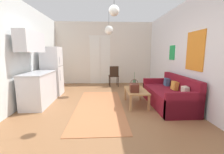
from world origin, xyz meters
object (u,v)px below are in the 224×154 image
object	(u,v)px
accent_chair	(114,75)
pendant_lamp_near	(114,11)
handbag	(134,88)
pendant_lamp_far	(109,30)
couch	(170,96)
refrigerator	(52,71)
bamboo_vase	(134,84)
coffee_table	(136,92)

from	to	relation	value
accent_chair	pendant_lamp_near	distance (m)	3.84
handbag	pendant_lamp_far	bearing A→B (deg)	112.20
couch	refrigerator	bearing A→B (deg)	159.71
pendant_lamp_near	pendant_lamp_far	bearing A→B (deg)	90.64
couch	bamboo_vase	xyz separation A→B (m)	(-0.94, 0.33, 0.28)
couch	pendant_lamp_near	bearing A→B (deg)	-151.31
refrigerator	pendant_lamp_near	world-z (taller)	pendant_lamp_near
handbag	pendant_lamp_far	size ratio (longest dim) A/B	0.43
pendant_lamp_near	refrigerator	bearing A→B (deg)	131.97
bamboo_vase	accent_chair	world-z (taller)	bamboo_vase
bamboo_vase	pendant_lamp_far	bearing A→B (deg)	122.66
coffee_table	handbag	xyz separation A→B (m)	(-0.10, -0.20, 0.16)
coffee_table	pendant_lamp_near	bearing A→B (deg)	-124.71
handbag	couch	bearing A→B (deg)	4.87
coffee_table	accent_chair	world-z (taller)	accent_chair
handbag	pendant_lamp_near	world-z (taller)	pendant_lamp_near
accent_chair	refrigerator	bearing A→B (deg)	24.33
bamboo_vase	pendant_lamp_far	world-z (taller)	pendant_lamp_far
handbag	accent_chair	world-z (taller)	accent_chair
couch	pendant_lamp_far	bearing A→B (deg)	138.97
coffee_table	pendant_lamp_far	bearing A→B (deg)	118.40
couch	refrigerator	size ratio (longest dim) A/B	1.16
pendant_lamp_far	pendant_lamp_near	bearing A→B (deg)	-89.36
couch	bamboo_vase	world-z (taller)	bamboo_vase
handbag	accent_chair	distance (m)	2.64
couch	pendant_lamp_near	size ratio (longest dim) A/B	2.73
accent_chair	handbag	bearing A→B (deg)	94.11
handbag	refrigerator	distance (m)	2.96
refrigerator	pendant_lamp_far	distance (m)	2.42
refrigerator	pendant_lamp_far	size ratio (longest dim) A/B	2.12
bamboo_vase	pendant_lamp_near	bearing A→B (deg)	-119.13
handbag	pendant_lamp_near	distance (m)	1.98
coffee_table	pendant_lamp_far	size ratio (longest dim) A/B	1.30
bamboo_vase	pendant_lamp_far	distance (m)	2.11
coffee_table	couch	bearing A→B (deg)	-6.68
pendant_lamp_far	accent_chair	bearing A→B (deg)	77.54
accent_chair	pendant_lamp_far	bearing A→B (deg)	73.50
couch	pendant_lamp_near	distance (m)	2.71
bamboo_vase	accent_chair	distance (m)	2.24
handbag	refrigerator	bearing A→B (deg)	151.21
handbag	accent_chair	size ratio (longest dim) A/B	0.38
refrigerator	pendant_lamp_far	world-z (taller)	pendant_lamp_far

